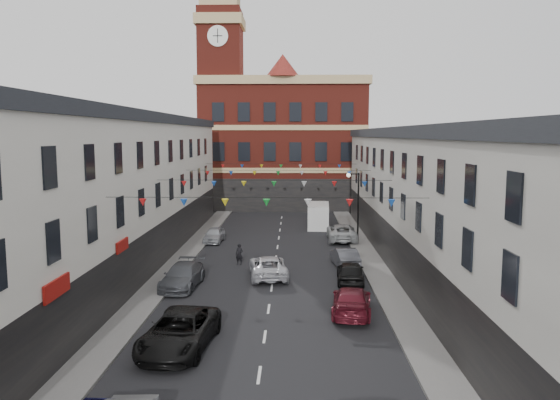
# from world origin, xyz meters

# --- Properties ---
(ground) EXTENTS (160.00, 160.00, 0.00)m
(ground) POSITION_xyz_m (0.00, 0.00, 0.00)
(ground) COLOR black
(ground) RESTS_ON ground
(pavement_left) EXTENTS (1.80, 64.00, 0.15)m
(pavement_left) POSITION_xyz_m (-6.90, 2.00, 0.07)
(pavement_left) COLOR #605E5B
(pavement_left) RESTS_ON ground
(pavement_right) EXTENTS (1.80, 64.00, 0.15)m
(pavement_right) POSITION_xyz_m (6.90, 2.00, 0.07)
(pavement_right) COLOR #605E5B
(pavement_right) RESTS_ON ground
(terrace_left) EXTENTS (8.40, 56.00, 10.70)m
(terrace_left) POSITION_xyz_m (-11.78, 1.00, 5.35)
(terrace_left) COLOR silver
(terrace_left) RESTS_ON ground
(terrace_right) EXTENTS (8.40, 56.00, 9.70)m
(terrace_right) POSITION_xyz_m (11.78, 1.00, 4.85)
(terrace_right) COLOR beige
(terrace_right) RESTS_ON ground
(civic_building) EXTENTS (20.60, 13.30, 18.50)m
(civic_building) POSITION_xyz_m (0.00, 37.95, 8.14)
(civic_building) COLOR maroon
(civic_building) RESTS_ON ground
(clock_tower) EXTENTS (5.60, 5.60, 30.00)m
(clock_tower) POSITION_xyz_m (-7.50, 35.00, 14.93)
(clock_tower) COLOR maroon
(clock_tower) RESTS_ON ground
(distant_hill) EXTENTS (40.00, 14.00, 10.00)m
(distant_hill) POSITION_xyz_m (-4.00, 62.00, 5.00)
(distant_hill) COLOR #304E24
(distant_hill) RESTS_ON ground
(street_lamp) EXTENTS (1.10, 0.36, 6.00)m
(street_lamp) POSITION_xyz_m (6.55, 14.00, 3.90)
(street_lamp) COLOR black
(street_lamp) RESTS_ON ground
(car_left_c) EXTENTS (3.14, 5.89, 1.57)m
(car_left_c) POSITION_xyz_m (-3.60, -9.52, 0.79)
(car_left_c) COLOR black
(car_left_c) RESTS_ON ground
(car_left_d) EXTENTS (2.33, 5.01, 1.42)m
(car_left_d) POSITION_xyz_m (-5.40, -0.00, 0.71)
(car_left_d) COLOR #494C52
(car_left_d) RESTS_ON ground
(car_left_e) EXTENTS (1.68, 3.79, 1.27)m
(car_left_e) POSITION_xyz_m (-5.50, 13.96, 0.63)
(car_left_e) COLOR #A0A3A9
(car_left_e) RESTS_ON ground
(car_right_c) EXTENTS (2.52, 5.01, 1.40)m
(car_right_c) POSITION_xyz_m (4.31, -4.69, 0.70)
(car_right_c) COLOR maroon
(car_right_c) RESTS_ON ground
(car_right_d) EXTENTS (1.91, 4.18, 1.39)m
(car_right_d) POSITION_xyz_m (4.87, 1.23, 0.70)
(car_right_d) COLOR black
(car_right_d) RESTS_ON ground
(car_right_e) EXTENTS (1.89, 4.26, 1.36)m
(car_right_e) POSITION_xyz_m (4.92, 5.44, 0.68)
(car_right_e) COLOR #46474D
(car_right_e) RESTS_ON ground
(car_right_f) EXTENTS (2.55, 5.36, 1.48)m
(car_right_f) POSITION_xyz_m (5.50, 14.84, 0.74)
(car_right_f) COLOR #A8ABAD
(car_right_f) RESTS_ON ground
(moving_car) EXTENTS (2.87, 5.24, 1.39)m
(moving_car) POSITION_xyz_m (-0.32, 2.52, 0.70)
(moving_car) COLOR silver
(moving_car) RESTS_ON ground
(white_van) EXTENTS (2.30, 5.34, 2.32)m
(white_van) POSITION_xyz_m (3.80, 21.75, 1.16)
(white_van) COLOR silver
(white_van) RESTS_ON ground
(pedestrian) EXTENTS (0.63, 0.49, 1.50)m
(pedestrian) POSITION_xyz_m (-2.54, 5.86, 0.75)
(pedestrian) COLOR black
(pedestrian) RESTS_ON ground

